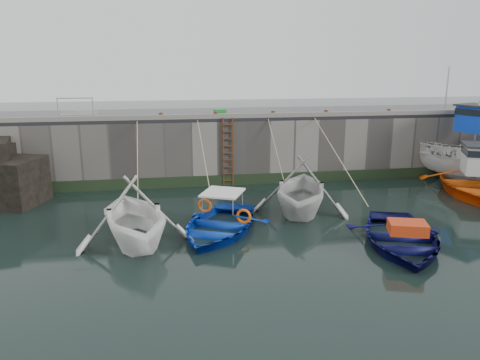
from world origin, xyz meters
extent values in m
plane|color=black|center=(0.00, 0.00, 0.00)|extent=(120.00, 120.00, 0.00)
cube|color=slate|center=(0.00, 12.50, 1.50)|extent=(30.00, 5.00, 3.00)
cube|color=black|center=(0.00, 12.50, 3.08)|extent=(30.00, 5.00, 0.16)
cube|color=slate|center=(0.00, 10.15, 3.26)|extent=(30.00, 0.30, 0.20)
cube|color=black|center=(0.00, 9.96, 0.25)|extent=(30.00, 0.08, 0.50)
cube|color=black|center=(-11.20, 8.40, 0.95)|extent=(2.96, 2.83, 1.90)
cylinder|color=#3F1E0F|center=(-2.22, 9.92, 1.60)|extent=(0.07, 0.07, 3.20)
cylinder|color=#3F1E0F|center=(-1.78, 9.92, 1.60)|extent=(0.07, 0.07, 3.20)
cube|color=#3F1E0F|center=(-2.00, 9.90, 0.25)|extent=(0.44, 0.06, 0.05)
cube|color=#3F1E0F|center=(-2.00, 9.90, 0.58)|extent=(0.44, 0.06, 0.05)
cube|color=#3F1E0F|center=(-2.00, 9.90, 0.91)|extent=(0.44, 0.06, 0.05)
cube|color=#3F1E0F|center=(-2.00, 9.90, 1.24)|extent=(0.44, 0.06, 0.05)
cube|color=#3F1E0F|center=(-2.00, 9.90, 1.57)|extent=(0.44, 0.06, 0.05)
cube|color=#3F1E0F|center=(-2.00, 9.90, 1.90)|extent=(0.44, 0.06, 0.05)
cube|color=#3F1E0F|center=(-2.00, 9.90, 2.23)|extent=(0.44, 0.06, 0.05)
cube|color=#3F1E0F|center=(-2.00, 9.90, 2.56)|extent=(0.44, 0.06, 0.05)
cube|color=#3F1E0F|center=(-2.00, 9.90, 2.89)|extent=(0.44, 0.06, 0.05)
imported|color=white|center=(-5.96, 3.37, 0.00)|extent=(4.99, 5.47, 2.47)
imported|color=#0C38B7|center=(-3.15, 3.91, 0.00)|extent=(4.99, 5.65, 0.97)
imported|color=silver|center=(0.26, 5.58, 0.00)|extent=(5.40, 5.79, 2.48)
imported|color=#0B0C45|center=(2.46, 1.75, 0.00)|extent=(4.71, 5.62, 1.00)
imported|color=white|center=(9.45, 9.15, 1.06)|extent=(5.35, 7.79, 2.82)
cube|color=blue|center=(9.68, 8.60, 3.07)|extent=(1.87, 1.92, 1.20)
cube|color=black|center=(9.68, 8.60, 3.42)|extent=(1.95, 2.00, 0.28)
cube|color=#262628|center=(9.68, 8.60, 3.71)|extent=(2.13, 2.19, 0.08)
cylinder|color=#A5A8AD|center=(8.98, 10.26, 3.97)|extent=(0.08, 0.08, 3.00)
imported|color=#FF5C0D|center=(8.81, 7.06, 0.32)|extent=(6.91, 7.84, 1.35)
cylinder|color=#A5A8AD|center=(9.31, 8.16, 2.50)|extent=(0.08, 0.08, 3.00)
cube|color=#188729|center=(-2.18, 11.36, 3.31)|extent=(0.59, 0.49, 0.29)
cylinder|color=#A5A8AD|center=(-9.50, 10.60, 3.66)|extent=(0.05, 0.05, 1.00)
cylinder|color=#A5A8AD|center=(-8.00, 10.60, 3.66)|extent=(0.05, 0.05, 1.00)
cylinder|color=#A5A8AD|center=(-8.75, 10.60, 4.12)|extent=(1.50, 0.05, 0.05)
cube|color=gray|center=(-8.75, 11.10, 3.25)|extent=(1.60, 0.35, 0.18)
cube|color=gray|center=(-8.75, 11.45, 3.43)|extent=(1.60, 0.35, 0.18)
cylinder|color=#3F1E0F|center=(-5.00, 10.25, 3.30)|extent=(0.18, 0.18, 0.28)
cylinder|color=#3F1E0F|center=(-2.50, 10.25, 3.30)|extent=(0.18, 0.18, 0.28)
cylinder|color=#3F1E0F|center=(0.20, 10.25, 3.30)|extent=(0.18, 0.18, 0.28)
cylinder|color=#3F1E0F|center=(2.80, 10.25, 3.30)|extent=(0.18, 0.18, 0.28)
cylinder|color=#3F1E0F|center=(6.00, 10.25, 3.30)|extent=(0.18, 0.18, 0.28)
camera|label=1|loc=(-4.86, -11.25, 5.72)|focal=35.00mm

